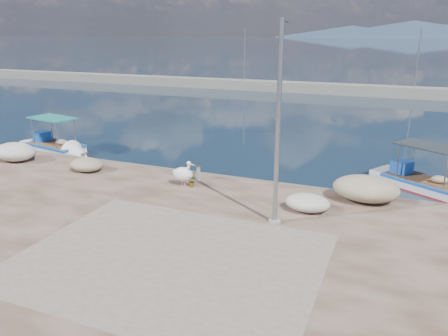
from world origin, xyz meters
TOP-DOWN VIEW (x-y plane):
  - ground at (0.00, 0.00)m, footprint 1400.00×1400.00m
  - quay at (0.00, -6.00)m, footprint 44.00×22.00m
  - quay_patch at (1.00, -3.00)m, footprint 9.00×7.00m
  - breakwater at (-0.00, 40.00)m, footprint 120.00×2.20m
  - mountains at (4.39, 650.00)m, footprint 370.00×280.00m
  - boat_left at (-12.47, 6.85)m, footprint 5.42×2.67m
  - boat_right at (8.38, 8.04)m, footprint 5.31×4.13m
  - pelican at (-1.63, 3.04)m, footprint 1.24×0.68m
  - lamp_post at (3.20, 0.79)m, footprint 0.44×0.96m
  - bollard_near at (-1.38, 4.05)m, footprint 0.23×0.23m
  - bollard_far at (-7.65, 3.67)m, footprint 0.22×0.22m
  - potted_plant at (-1.23, 3.07)m, footprint 0.53×0.48m
  - net_pile_b at (-7.05, 3.17)m, footprint 1.68×1.31m
  - net_pile_a at (-11.76, 3.22)m, footprint 2.35×1.71m
  - net_pile_c at (6.01, 4.22)m, footprint 2.63×1.88m
  - net_pile_d at (4.06, 2.31)m, footprint 1.71×1.28m

SIDE VIEW (x-z plane):
  - ground at x=0.00m, z-range 0.00..0.00m
  - boat_right at x=8.38m, z-range -1.05..1.44m
  - boat_left at x=-12.47m, z-range -1.05..1.44m
  - quay at x=0.00m, z-range 0.00..0.50m
  - quay_patch at x=1.00m, z-range 0.50..0.51m
  - breakwater at x=0.00m, z-range -3.15..4.35m
  - potted_plant at x=-1.23m, z-range 0.50..1.01m
  - net_pile_d at x=4.06m, z-range 0.50..1.14m
  - net_pile_b at x=-7.05m, z-range 0.50..1.15m
  - bollard_far at x=-7.65m, z-range 0.53..1.21m
  - bollard_near at x=-1.38m, z-range 0.53..1.23m
  - net_pile_a at x=-11.76m, z-range 0.50..1.46m
  - net_pile_c at x=6.01m, z-range 0.50..1.53m
  - pelican at x=-1.63m, z-range 0.47..1.65m
  - lamp_post at x=3.20m, z-range 0.30..7.30m
  - mountains at x=4.39m, z-range -1.49..20.51m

